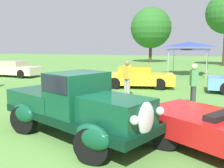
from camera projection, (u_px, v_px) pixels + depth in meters
The scene contains 8 objects.
ground_plane at pixel (81, 147), 5.80m from camera, with size 120.00×120.00×0.00m, color #568C3D.
feature_pickup_truck at pixel (76, 105), 6.31m from camera, with size 4.69×2.90×1.70m.
show_car_cream at pixel (15, 69), 19.48m from camera, with size 4.12×1.77×1.22m.
show_car_yellow at pixel (137, 77), 14.28m from camera, with size 4.37×2.66×1.22m.
spectator_near_truck at pixel (127, 78), 11.49m from camera, with size 0.46×0.43×1.69m.
spectator_far_side at pixel (194, 84), 9.41m from camera, with size 0.34×0.45×1.69m.
canopy_tent_left_field at pixel (189, 45), 20.00m from camera, with size 3.13×3.13×2.71m.
treeline_far_left at pixel (151, 28), 36.63m from camera, with size 5.98×5.98×8.05m.
Camera 1 is at (2.77, -4.82, 2.33)m, focal length 39.94 mm.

